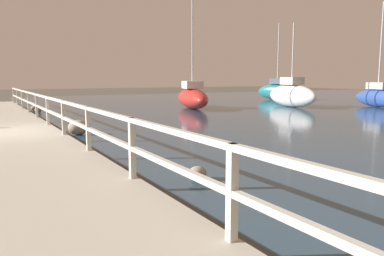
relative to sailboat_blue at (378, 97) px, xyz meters
The scene contains 9 objects.
railing 21.81m from the sailboat_blue, behind, with size 0.10×32.50×1.07m.
boulder_near_dock 22.58m from the sailboat_blue, 154.11° to the right, with size 0.37×0.33×0.27m.
boulder_upstream 22.67m from the sailboat_blue, 157.46° to the left, with size 0.41×0.37×0.31m.
boulder_downstream 22.13m from the sailboat_blue, 161.08° to the left, with size 0.39×0.35×0.29m.
boulder_mid_strip 21.12m from the sailboat_blue, behind, with size 0.70×0.63×0.53m.
sailboat_blue is the anchor object (origin of this frame).
sailboat_teal 10.12m from the sailboat_blue, 89.27° to the left, with size 1.93×4.24×6.92m.
sailboat_white 5.93m from the sailboat_blue, 149.30° to the left, with size 2.26×5.34×5.68m.
sailboat_red 12.84m from the sailboat_blue, 155.77° to the left, with size 3.23×6.01×6.93m.
Camera 1 is at (-0.55, -13.43, 1.97)m, focal length 35.00 mm.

